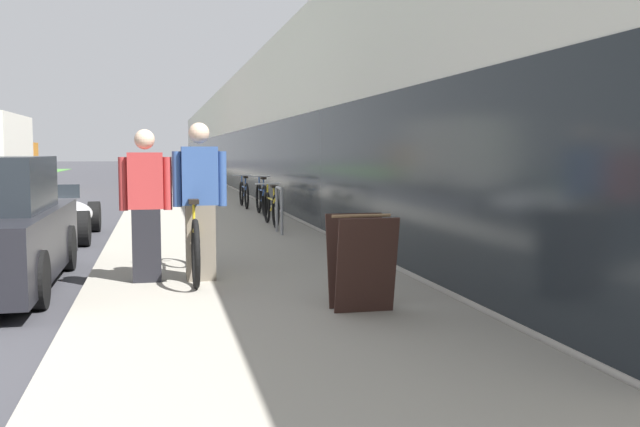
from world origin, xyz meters
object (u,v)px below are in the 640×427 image
Objects in this scene: person_rider at (200,201)px; cruiser_bike_middle at (262,199)px; tandem_bicycle at (192,242)px; vintage_roadster_curbside at (44,216)px; sandwich_board_sign at (361,262)px; cruiser_bike_nearest at (271,208)px; person_bystander at (146,205)px; bike_rack_hoop at (279,205)px; cruiser_bike_farthest at (244,194)px.

person_rider reaches higher than cruiser_bike_middle.
tandem_bicycle is 0.62× the size of vintage_roadster_curbside.
sandwich_board_sign is (1.45, -2.19, 0.05)m from tandem_bicycle.
tandem_bicycle is 1.32× the size of person_rider.
cruiser_bike_nearest is (1.73, 5.77, -0.55)m from person_rider.
tandem_bicycle is 1.38× the size of person_bystander.
cruiser_bike_nearest is 1.05× the size of cruiser_bike_middle.
sandwich_board_sign is at bearing -92.93° from cruiser_bike_middle.
sandwich_board_sign is (-0.36, -7.68, 0.10)m from cruiser_bike_nearest.
cruiser_bike_middle is at bearing 86.60° from bike_rack_hoop.
cruiser_bike_farthest is 2.00× the size of sandwich_board_sign.
bike_rack_hoop is at bearing -93.40° from cruiser_bike_middle.
person_rider is 2.00× the size of sandwich_board_sign.
tandem_bicycle is 4.45m from bike_rack_hoop.
cruiser_bike_nearest is 0.98× the size of cruiser_bike_farthest.
cruiser_bike_nearest is at bearing 87.07° from bike_rack_hoop.
tandem_bicycle is 10.39m from cruiser_bike_farthest.
person_rider is 1.08× the size of cruiser_bike_middle.
vintage_roadster_curbside is at bearing -128.93° from cruiser_bike_farthest.
cruiser_bike_farthest is at bearing 88.23° from sandwich_board_sign.
vintage_roadster_curbside is (-4.19, -0.48, -0.04)m from cruiser_bike_nearest.
sandwich_board_sign reaches higher than bike_rack_hoop.
sandwich_board_sign is at bearing -92.65° from bike_rack_hoop.
tandem_bicycle is at bearing 24.84° from person_bystander.
person_rider is at bearing -4.20° from person_bystander.
cruiser_bike_nearest is (0.07, 1.39, -0.16)m from bike_rack_hoop.
vintage_roadster_curbside is (-4.35, -2.88, -0.07)m from cruiser_bike_middle.
bike_rack_hoop is 0.22× the size of vintage_roadster_curbside.
cruiser_bike_middle is 5.22m from vintage_roadster_curbside.
vintage_roadster_curbside is at bearing -146.47° from cruiser_bike_middle.
person_bystander is 0.45× the size of vintage_roadster_curbside.
vintage_roadster_curbside is at bearing 115.44° from tandem_bicycle.
vintage_roadster_curbside is (-3.83, 7.20, -0.14)m from sandwich_board_sign.
vintage_roadster_curbside reaches higher than bike_rack_hoop.
bike_rack_hoop is (2.26, 4.34, -0.35)m from person_bystander.
sandwich_board_sign is at bearing -61.98° from vintage_roadster_curbside.
person_bystander reaches higher than vintage_roadster_curbside.
person_bystander reaches higher than tandem_bicycle.
cruiser_bike_middle is at bearing 33.53° from vintage_roadster_curbside.
cruiser_bike_nearest is (2.33, 5.73, -0.51)m from person_bystander.
cruiser_bike_farthest is (1.75, 10.51, -0.55)m from person_rider.
tandem_bicycle is at bearing -112.99° from bike_rack_hoop.
person_rider is 8.41m from cruiser_bike_middle.
cruiser_bike_middle is (2.48, 8.13, -0.49)m from person_bystander.
tandem_bicycle reaches higher than cruiser_bike_farthest.
cruiser_bike_middle is at bearing 86.33° from cruiser_bike_nearest.
bike_rack_hoop is at bearing -90.87° from cruiser_bike_farthest.
person_rider is 4.70m from bike_rack_hoop.
vintage_roadster_curbside is (-4.22, -5.22, -0.05)m from cruiser_bike_farthest.
tandem_bicycle reaches higher than bike_rack_hoop.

